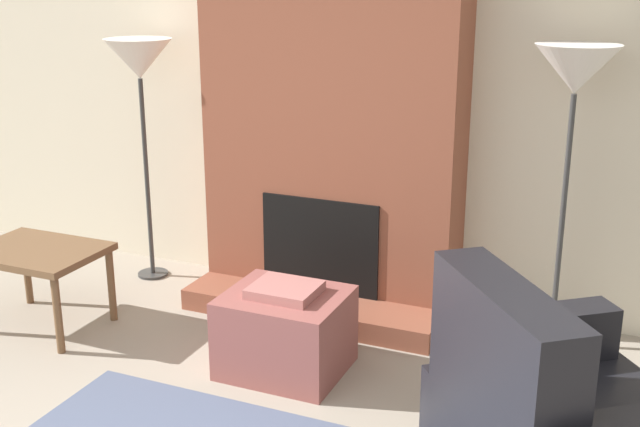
# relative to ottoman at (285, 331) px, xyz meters

# --- Properties ---
(wall_back) EXTENTS (7.20, 0.06, 2.60)m
(wall_back) POSITION_rel_ottoman_xyz_m (-0.14, 1.17, 1.08)
(wall_back) COLOR beige
(wall_back) RESTS_ON ground_plane
(fireplace) EXTENTS (1.56, 0.70, 2.60)m
(fireplace) POSITION_rel_ottoman_xyz_m (-0.14, 0.94, 1.02)
(fireplace) COLOR brown
(fireplace) RESTS_ON ground_plane
(ottoman) EXTENTS (0.60, 0.53, 0.47)m
(ottoman) POSITION_rel_ottoman_xyz_m (0.00, 0.00, 0.00)
(ottoman) COLOR #8C4C47
(ottoman) RESTS_ON ground_plane
(side_table) EXTENTS (0.72, 0.54, 0.48)m
(side_table) POSITION_rel_ottoman_xyz_m (-1.53, -0.08, 0.20)
(side_table) COLOR brown
(side_table) RESTS_ON ground_plane
(floor_lamp_left) EXTENTS (0.43, 0.43, 1.58)m
(floor_lamp_left) POSITION_rel_ottoman_xyz_m (-1.41, 0.84, 1.20)
(floor_lamp_left) COLOR #333333
(floor_lamp_left) RESTS_ON ground_plane
(floor_lamp_right) EXTENTS (0.43, 0.43, 1.64)m
(floor_lamp_right) POSITION_rel_ottoman_xyz_m (1.23, 0.84, 1.26)
(floor_lamp_right) COLOR #333333
(floor_lamp_right) RESTS_ON ground_plane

